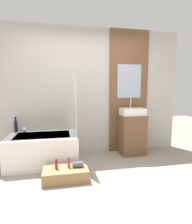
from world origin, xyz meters
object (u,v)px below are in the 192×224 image
(wooden_step_bench, at_px, (66,174))
(bottle_soap_primary, at_px, (56,164))
(bathtub, at_px, (43,149))
(vase_round_light, at_px, (24,130))
(bottle_soap_secondary, at_px, (69,163))
(sink, at_px, (132,112))
(vase_tall_dark, at_px, (16,126))

(wooden_step_bench, height_order, bottle_soap_primary, bottle_soap_primary)
(bathtub, xyz_separation_m, vase_round_light, (-0.38, 0.29, 0.31))
(bathtub, distance_m, bottle_soap_secondary, 0.80)
(sink, bearing_deg, bathtub, -174.80)
(vase_tall_dark, height_order, vase_round_light, vase_tall_dark)
(bottle_soap_primary, bearing_deg, sink, 28.68)
(vase_tall_dark, xyz_separation_m, bottle_soap_primary, (0.77, -0.98, -0.41))
(bathtub, bearing_deg, sink, 5.20)
(bottle_soap_primary, distance_m, bottle_soap_secondary, 0.18)
(bottle_soap_primary, height_order, bottle_soap_secondary, bottle_soap_secondary)
(vase_round_light, bearing_deg, bottle_soap_secondary, -50.23)
(wooden_step_bench, xyz_separation_m, vase_round_light, (-0.76, 0.97, 0.49))
(vase_tall_dark, relative_size, bottle_soap_primary, 1.97)
(sink, bearing_deg, bottle_soap_secondary, -148.14)
(vase_round_light, distance_m, bottle_soap_secondary, 1.31)
(vase_tall_dark, xyz_separation_m, bottle_soap_secondary, (0.96, -0.98, -0.41))
(wooden_step_bench, xyz_separation_m, bottle_soap_secondary, (0.05, 0.00, 0.16))
(wooden_step_bench, xyz_separation_m, sink, (1.40, 0.84, 0.81))
(vase_tall_dark, height_order, bottle_soap_secondary, vase_tall_dark)
(vase_round_light, xyz_separation_m, bottle_soap_secondary, (0.81, -0.97, -0.33))
(wooden_step_bench, bearing_deg, bottle_soap_primary, 180.00)
(bottle_soap_secondary, bearing_deg, wooden_step_bench, -180.00)
(vase_tall_dark, relative_size, vase_round_light, 3.28)
(vase_tall_dark, xyz_separation_m, vase_round_light, (0.15, -0.01, -0.08))
(bottle_soap_primary, xyz_separation_m, bottle_soap_secondary, (0.18, -0.00, 0.00))
(vase_tall_dark, distance_m, bottle_soap_secondary, 1.43)
(wooden_step_bench, distance_m, bottle_soap_secondary, 0.17)
(bathtub, relative_size, bottle_soap_secondary, 7.66)
(wooden_step_bench, distance_m, bottle_soap_primary, 0.21)
(sink, bearing_deg, bottle_soap_primary, -151.32)
(vase_round_light, distance_m, bottle_soap_primary, 1.20)
(vase_round_light, bearing_deg, bathtub, -38.04)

